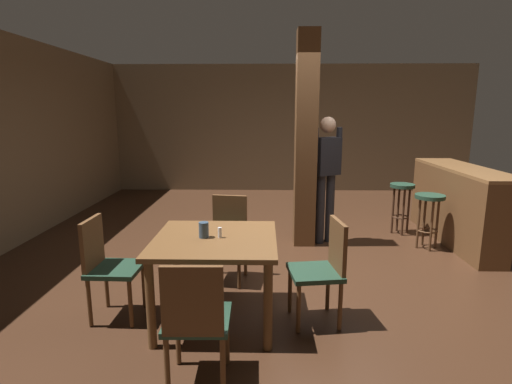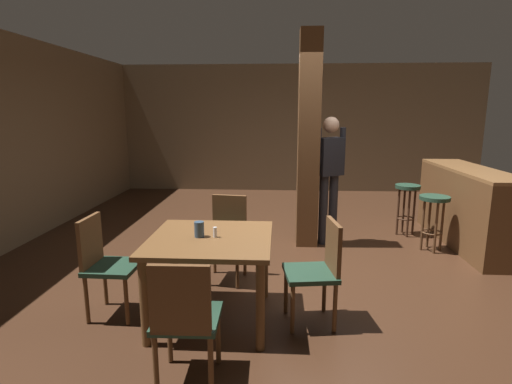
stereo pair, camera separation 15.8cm
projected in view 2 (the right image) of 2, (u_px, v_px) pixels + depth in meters
The scene contains 14 objects.
ground_plane at pixel (316, 262), 4.82m from camera, with size 10.80×10.80×0.00m, color #382114.
wall_back at pixel (300, 129), 8.94m from camera, with size 8.00×0.10×2.80m, color #756047.
pillar at pixel (309, 142), 5.21m from camera, with size 0.28×0.28×2.80m, color brown.
dining_table at pixel (211, 249), 3.40m from camera, with size 1.03×1.03×0.75m.
chair_east at pixel (319, 267), 3.36m from camera, with size 0.47×0.47×0.89m.
chair_south at pixel (185, 316), 2.55m from camera, with size 0.43×0.43×0.89m.
chair_north at pixel (227, 233), 4.28m from camera, with size 0.48×0.48×0.89m.
chair_west at pixel (105, 261), 3.50m from camera, with size 0.43×0.43×0.89m.
napkin_cup at pixel (199, 229), 3.36m from camera, with size 0.08×0.08×0.13m, color #33475B.
salt_shaker at pixel (215, 232), 3.36m from camera, with size 0.03×0.03×0.09m, color silver.
standing_person at pixel (330, 171), 5.34m from camera, with size 0.45×0.34×1.72m.
bar_counter at pixel (461, 206), 5.39m from camera, with size 0.56×2.16×1.05m.
bar_stool_near at pixel (434, 209), 5.13m from camera, with size 0.38×0.38×0.73m.
bar_stool_mid at pixel (407, 198), 5.78m from camera, with size 0.35×0.35×0.75m.
Camera 2 is at (-0.46, -4.59, 1.80)m, focal length 28.00 mm.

